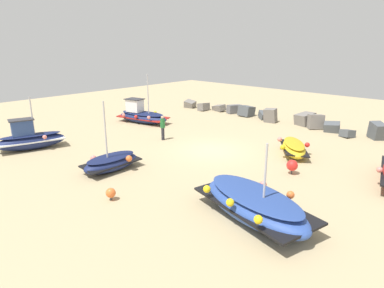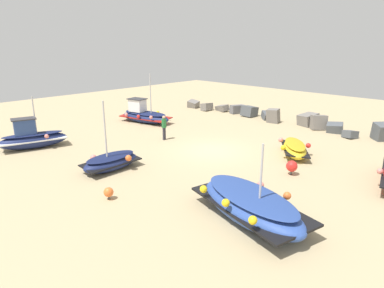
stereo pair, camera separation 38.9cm
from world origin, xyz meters
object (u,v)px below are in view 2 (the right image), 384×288
object	(u,v)px
fishing_boat_3	(144,115)
mooring_buoy_1	(292,166)
fishing_boat_2	(32,138)
fishing_boat_4	(295,148)
fishing_boat_0	(111,162)
fishing_boat_1	(250,205)
mooring_buoy_0	(109,192)
person_walking	(164,126)

from	to	relation	value
fishing_boat_3	mooring_buoy_1	size ratio (longest dim) A/B	6.47
fishing_boat_2	fishing_boat_4	distance (m)	15.82
fishing_boat_0	fishing_boat_2	xyz separation A→B (m)	(-6.61, -1.34, 0.22)
fishing_boat_1	mooring_buoy_1	size ratio (longest dim) A/B	7.36
fishing_boat_2	mooring_buoy_1	xyz separation A→B (m)	(13.60, 7.18, -0.19)
fishing_boat_3	mooring_buoy_0	xyz separation A→B (m)	(10.13, -9.80, -0.28)
fishing_boat_4	mooring_buoy_1	world-z (taller)	fishing_boat_4
person_walking	fishing_boat_2	bearing A→B (deg)	-144.35
fishing_boat_2	person_walking	distance (m)	8.19
mooring_buoy_0	mooring_buoy_1	size ratio (longest dim) A/B	0.72
fishing_boat_0	fishing_boat_2	world-z (taller)	fishing_boat_0
fishing_boat_0	fishing_boat_3	world-z (taller)	fishing_boat_3
mooring_buoy_0	fishing_boat_0	bearing A→B (deg)	145.36
fishing_boat_0	person_walking	bearing A→B (deg)	20.93
fishing_boat_3	fishing_boat_4	distance (m)	12.90
fishing_boat_1	fishing_boat_4	bearing A→B (deg)	-58.61
fishing_boat_0	mooring_buoy_0	size ratio (longest dim) A/B	6.88
fishing_boat_2	fishing_boat_3	xyz separation A→B (m)	(-0.64, 9.15, -0.05)
mooring_buoy_1	person_walking	bearing A→B (deg)	-178.34
fishing_boat_3	person_walking	distance (m)	5.50
person_walking	mooring_buoy_0	world-z (taller)	person_walking
fishing_boat_0	person_walking	size ratio (longest dim) A/B	2.21
fishing_boat_0	fishing_boat_1	bearing A→B (deg)	-85.52
fishing_boat_0	mooring_buoy_0	world-z (taller)	fishing_boat_0
fishing_boat_0	fishing_boat_1	xyz separation A→B (m)	(8.07, 0.76, 0.16)
fishing_boat_1	mooring_buoy_0	bearing A→B (deg)	42.08
fishing_boat_3	person_walking	size ratio (longest dim) A/B	2.88
fishing_boat_0	mooring_buoy_0	xyz separation A→B (m)	(2.88, -1.99, -0.11)
fishing_boat_1	fishing_boat_2	distance (m)	14.83
fishing_boat_4	fishing_boat_3	bearing A→B (deg)	58.38
fishing_boat_1	fishing_boat_2	world-z (taller)	fishing_boat_2
fishing_boat_2	person_walking	world-z (taller)	fishing_boat_2
fishing_boat_1	fishing_boat_3	size ratio (longest dim) A/B	1.14
fishing_boat_2	person_walking	bearing A→B (deg)	163.13
fishing_boat_2	person_walking	size ratio (longest dim) A/B	2.53
fishing_boat_4	fishing_boat_1	bearing A→B (deg)	161.57
fishing_boat_0	mooring_buoy_0	distance (m)	3.50
fishing_boat_0	person_walking	xyz separation A→B (m)	(-2.23, 5.58, 0.52)
fishing_boat_1	mooring_buoy_1	xyz separation A→B (m)	(-1.08, 5.09, -0.13)
fishing_boat_2	mooring_buoy_1	size ratio (longest dim) A/B	5.68
mooring_buoy_1	fishing_boat_4	bearing A→B (deg)	115.73
fishing_boat_1	fishing_boat_3	distance (m)	16.87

